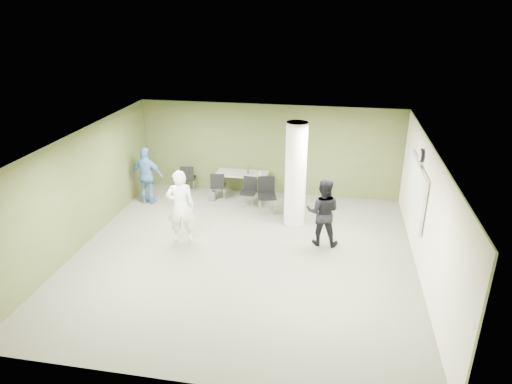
% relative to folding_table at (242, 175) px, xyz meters
% --- Properties ---
extents(floor, '(8.00, 8.00, 0.00)m').
position_rel_folding_table_xyz_m(floor, '(0.76, -3.55, -0.71)').
color(floor, '#545242').
rests_on(floor, ground).
extents(ceiling, '(8.00, 8.00, 0.00)m').
position_rel_folding_table_xyz_m(ceiling, '(0.76, -3.55, 2.09)').
color(ceiling, white).
rests_on(ceiling, wall_back).
extents(wall_back, '(8.00, 2.80, 0.02)m').
position_rel_folding_table_xyz_m(wall_back, '(0.76, 0.45, 0.69)').
color(wall_back, '#454E24').
rests_on(wall_back, floor).
extents(wall_left, '(0.02, 8.00, 2.80)m').
position_rel_folding_table_xyz_m(wall_left, '(-3.24, -3.55, 0.69)').
color(wall_left, '#454E24').
rests_on(wall_left, floor).
extents(wall_right_cream, '(0.02, 8.00, 2.80)m').
position_rel_folding_table_xyz_m(wall_right_cream, '(4.76, -3.55, 0.69)').
color(wall_right_cream, beige).
rests_on(wall_right_cream, floor).
extents(column, '(0.56, 0.56, 2.80)m').
position_rel_folding_table_xyz_m(column, '(1.76, -1.55, 0.69)').
color(column, silver).
rests_on(column, floor).
extents(whiteboard, '(0.05, 2.30, 1.30)m').
position_rel_folding_table_xyz_m(whiteboard, '(4.68, -2.35, 0.79)').
color(whiteboard, silver).
rests_on(whiteboard, wall_right_cream).
extents(wall_clock, '(0.06, 0.32, 0.32)m').
position_rel_folding_table_xyz_m(wall_clock, '(4.68, -2.35, 1.64)').
color(wall_clock, black).
rests_on(wall_clock, wall_right_cream).
extents(folding_table, '(1.59, 0.70, 1.01)m').
position_rel_folding_table_xyz_m(folding_table, '(0.00, 0.00, 0.00)').
color(folding_table, gray).
rests_on(folding_table, floor).
extents(wastebasket, '(0.25, 0.25, 0.28)m').
position_rel_folding_table_xyz_m(wastebasket, '(-0.85, -0.50, -0.56)').
color(wastebasket, '#4C4C4C').
rests_on(wastebasket, floor).
extents(chair_back_left, '(0.51, 0.51, 0.88)m').
position_rel_folding_table_xyz_m(chair_back_left, '(-1.76, 0.02, -0.19)').
color(chair_back_left, black).
rests_on(chair_back_left, floor).
extents(chair_back_right, '(0.50, 0.50, 0.89)m').
position_rel_folding_table_xyz_m(chair_back_right, '(-0.66, -0.44, -0.19)').
color(chair_back_right, black).
rests_on(chair_back_right, floor).
extents(chair_table_left, '(0.46, 0.46, 0.85)m').
position_rel_folding_table_xyz_m(chair_table_left, '(0.33, -0.61, -0.21)').
color(chair_table_left, black).
rests_on(chair_table_left, floor).
extents(chair_table_right, '(0.61, 0.61, 1.01)m').
position_rel_folding_table_xyz_m(chair_table_right, '(0.90, -0.95, -0.11)').
color(chair_table_right, black).
rests_on(chair_table_right, floor).
extents(woman_white, '(0.79, 0.64, 1.88)m').
position_rel_folding_table_xyz_m(woman_white, '(-0.91, -3.07, 0.24)').
color(woman_white, white).
rests_on(woman_white, floor).
extents(man_black, '(0.86, 0.69, 1.71)m').
position_rel_folding_table_xyz_m(man_black, '(2.55, -2.60, 0.15)').
color(man_black, black).
rests_on(man_black, floor).
extents(man_blue, '(1.05, 0.50, 1.74)m').
position_rel_folding_table_xyz_m(man_blue, '(-2.64, -1.03, 0.16)').
color(man_blue, teal).
rests_on(man_blue, floor).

